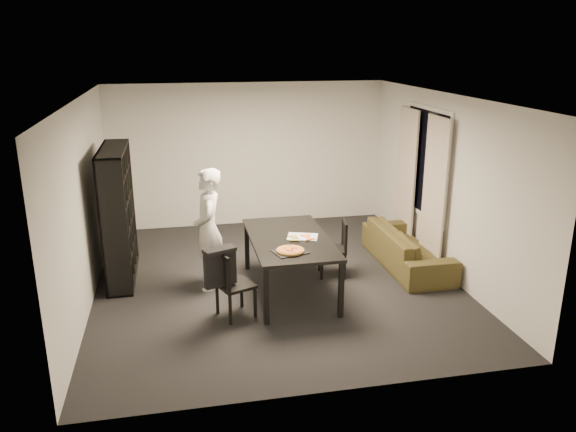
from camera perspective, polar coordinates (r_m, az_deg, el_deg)
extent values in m
cube|color=black|center=(8.14, -1.25, -6.54)|extent=(5.00, 5.50, 0.01)
cube|color=white|center=(7.47, -1.39, 12.00)|extent=(5.00, 5.50, 0.01)
cube|color=silver|center=(10.35, -4.06, 6.21)|extent=(5.00, 0.01, 2.60)
cube|color=silver|center=(5.16, 4.19, -5.49)|extent=(5.00, 0.01, 2.60)
cube|color=silver|center=(7.68, -20.00, 1.21)|extent=(0.01, 5.50, 2.60)
cube|color=silver|center=(8.50, 15.53, 3.13)|extent=(0.01, 5.50, 2.60)
cube|color=black|center=(8.97, 13.84, 5.31)|extent=(0.02, 1.40, 1.60)
cube|color=white|center=(8.97, 13.81, 5.31)|extent=(0.03, 1.52, 1.72)
cube|color=#BEB1A2|center=(8.56, 14.62, 2.26)|extent=(0.03, 0.70, 2.25)
cube|color=#BEB1A2|center=(9.47, 11.90, 3.89)|extent=(0.03, 0.70, 2.25)
cube|color=black|center=(8.31, -16.86, 0.18)|extent=(0.35, 1.50, 1.90)
cube|color=black|center=(7.53, 0.15, -2.35)|extent=(1.04, 1.87, 0.04)
cube|color=black|center=(6.80, -2.21, -8.17)|extent=(0.06, 0.06, 0.74)
cube|color=black|center=(7.00, 5.41, -7.48)|extent=(0.06, 0.06, 0.74)
cube|color=black|center=(8.41, -4.19, -3.06)|extent=(0.06, 0.06, 0.74)
cube|color=black|center=(8.57, 2.01, -2.63)|extent=(0.06, 0.06, 0.74)
cube|color=black|center=(7.02, -5.34, -6.99)|extent=(0.53, 0.53, 0.04)
cube|color=black|center=(6.85, -6.76, -5.52)|extent=(0.19, 0.39, 0.43)
cube|color=black|center=(6.77, -6.82, -3.98)|extent=(0.17, 0.37, 0.05)
cube|color=black|center=(7.05, -3.36, -8.78)|extent=(0.04, 0.04, 0.40)
cube|color=black|center=(7.32, -4.74, -7.76)|extent=(0.04, 0.04, 0.40)
cube|color=black|center=(6.90, -5.89, -9.46)|extent=(0.04, 0.04, 0.40)
cube|color=black|center=(7.18, -7.19, -8.38)|extent=(0.04, 0.04, 0.40)
cube|color=black|center=(8.20, 4.50, -3.42)|extent=(0.44, 0.44, 0.04)
cube|color=black|center=(8.15, 5.75, -1.91)|extent=(0.10, 0.39, 0.41)
cube|color=black|center=(8.09, 5.79, -0.65)|extent=(0.09, 0.37, 0.05)
cube|color=black|center=(8.41, 3.21, -4.35)|extent=(0.04, 0.04, 0.38)
cube|color=black|center=(8.11, 3.44, -5.22)|extent=(0.04, 0.04, 0.38)
cube|color=black|center=(8.45, 5.45, -4.30)|extent=(0.04, 0.04, 0.38)
cube|color=black|center=(8.15, 5.76, -5.16)|extent=(0.04, 0.04, 0.38)
cube|color=black|center=(6.83, -6.91, -5.37)|extent=(0.41, 0.22, 0.43)
cube|color=black|center=(6.74, -6.98, -3.47)|extent=(0.42, 0.30, 0.05)
imported|color=silver|center=(7.71, -8.09, -1.37)|extent=(0.43, 0.63, 1.69)
cube|color=black|center=(7.01, 0.21, -3.65)|extent=(0.47, 0.41, 0.01)
cylinder|color=olive|center=(7.00, 0.23, -3.52)|extent=(0.35, 0.35, 0.02)
cylinder|color=gold|center=(7.00, 0.23, -3.41)|extent=(0.31, 0.31, 0.01)
cube|color=white|center=(7.55, 1.48, -2.12)|extent=(0.47, 0.41, 0.01)
imported|color=#403519|center=(8.75, 12.03, -3.14)|extent=(0.77, 1.98, 0.58)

